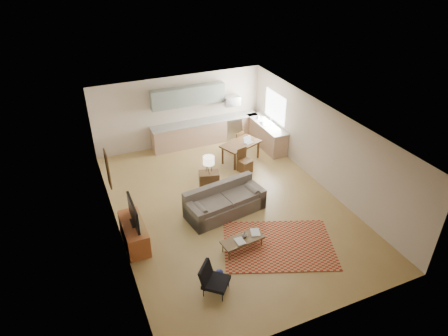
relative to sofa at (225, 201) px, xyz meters
name	(u,v)px	position (x,y,z in m)	size (l,w,h in m)	color
room	(228,167)	(0.23, 0.31, 0.93)	(9.00, 9.00, 9.00)	olive
kitchen_counter_back	(206,131)	(1.13, 4.49, 0.04)	(4.26, 0.64, 0.92)	#9F7B61
kitchen_counter_right	(266,135)	(3.16, 3.31, 0.04)	(0.64, 2.26, 0.92)	#9F7B61
kitchen_range	(232,127)	(2.23, 4.49, 0.03)	(0.62, 0.62, 0.90)	#A5A8AD
kitchen_microwave	(232,101)	(2.23, 4.51, 1.13)	(0.62, 0.40, 0.35)	#A5A8AD
upper_cabinets	(188,96)	(0.53, 4.64, 1.53)	(2.80, 0.34, 0.70)	slate
window_right	(275,107)	(3.46, 3.31, 1.13)	(0.02, 1.40, 1.05)	white
wall_art_left	(108,169)	(-2.98, 1.21, 1.13)	(0.06, 0.42, 1.10)	olive
triptych	(177,101)	(0.13, 4.78, 1.33)	(1.70, 0.04, 0.50)	beige
rug	(278,245)	(0.73, -1.87, -0.41)	(2.87, 1.98, 0.02)	maroon
sofa	(225,201)	(0.00, 0.00, 0.00)	(2.41, 1.05, 0.84)	brown
coffee_table	(242,244)	(-0.21, -1.61, -0.25)	(1.13, 0.45, 0.34)	#4E391F
book_a	(236,243)	(-0.43, -1.68, -0.07)	(0.23, 0.30, 0.03)	maroon
book_b	(251,233)	(0.09, -1.49, -0.07)	(0.32, 0.38, 0.02)	navy
vase	(245,234)	(-0.13, -1.56, 0.00)	(0.17, 0.17, 0.16)	black
armchair	(216,280)	(-1.38, -2.66, -0.06)	(0.64, 0.64, 0.73)	black
tv_credenza	(134,233)	(-2.73, -0.27, -0.09)	(0.55, 1.43, 0.66)	brown
tv	(133,213)	(-2.67, -0.27, 0.57)	(0.11, 1.10, 0.66)	black
console_table	(209,182)	(-0.03, 1.20, -0.06)	(0.62, 0.41, 0.72)	#3D2714
table_lamp	(209,165)	(-0.03, 1.20, 0.59)	(0.35, 0.35, 0.58)	beige
dining_table	(241,152)	(1.74, 2.61, -0.06)	(1.41, 0.81, 0.71)	#3D2714
dining_chair_near	(245,161)	(1.57, 1.89, 0.00)	(0.40, 0.42, 0.84)	#3D2714
dining_chair_far	(236,141)	(1.91, 3.33, 0.01)	(0.41, 0.43, 0.85)	#3D2714
laptop	(249,140)	(2.02, 2.52, 0.41)	(0.30, 0.23, 0.23)	#A5A8AD
soap_bottle	(258,117)	(3.06, 3.83, 0.60)	(0.10, 0.10, 0.19)	beige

